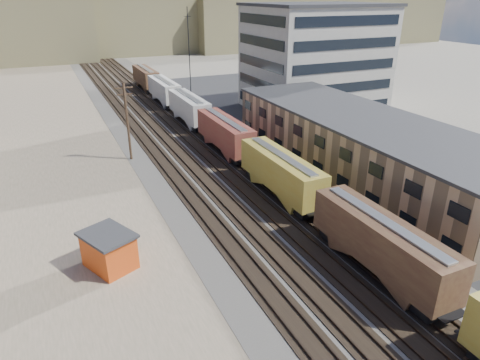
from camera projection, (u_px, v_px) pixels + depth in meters
name	position (u px, v px, depth m)	size (l,w,h in m)	color
ballast_bed	(176.00, 134.00, 66.04)	(18.00, 200.00, 0.06)	#4C4742
dirt_yard	(37.00, 180.00, 50.08)	(24.00, 180.00, 0.03)	#6C614A
asphalt_lot	(353.00, 143.00, 61.99)	(26.00, 120.00, 0.04)	#232326
rail_tracks	(173.00, 134.00, 65.79)	(11.40, 200.00, 0.24)	black
freight_train	(249.00, 150.00, 51.32)	(3.00, 119.74, 4.46)	black
warehouse	(362.00, 147.00, 49.53)	(12.40, 40.40, 7.25)	tan
office_tower	(314.00, 58.00, 77.13)	(22.60, 18.60, 18.45)	#9E998E
utility_pole_north	(127.00, 120.00, 54.01)	(2.20, 0.32, 10.00)	#382619
radio_mast	(190.00, 62.00, 72.98)	(1.20, 0.16, 18.00)	black
hills_north	(81.00, 10.00, 158.44)	(265.00, 80.00, 32.00)	brown
maintenance_shed	(109.00, 250.00, 33.62)	(4.63, 5.11, 3.05)	#C14212
parked_car_blue	(309.00, 117.00, 72.25)	(2.57, 5.58, 1.55)	navy
parked_car_far	(339.00, 120.00, 70.46)	(1.91, 4.74, 1.61)	silver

